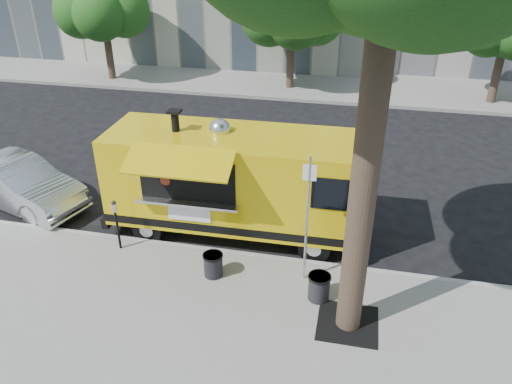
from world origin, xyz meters
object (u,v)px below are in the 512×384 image
sign_post (307,213)px  parking_meter (116,219)px  food_truck (233,181)px  trash_bin_left (213,264)px  far_tree_a (102,2)px  trash_bin_right (319,286)px  far_tree_c (510,17)px  sedan (18,183)px  far_tree_b (292,6)px

sign_post → parking_meter: size_ratio=2.25×
food_truck → trash_bin_left: (0.05, -2.05, -1.07)m
far_tree_a → trash_bin_right: bearing=-50.5°
far_tree_c → trash_bin_left: (-8.46, -14.28, -3.27)m
far_tree_c → trash_bin_right: (-6.06, -14.56, -3.25)m
sedan → trash_bin_left: size_ratio=7.63×
sign_post → trash_bin_left: sign_post is taller
trash_bin_left → trash_bin_right: 2.42m
far_tree_a → food_truck: bearing=-52.0°
far_tree_a → far_tree_c: 18.00m
far_tree_b → trash_bin_right: far_tree_b is taller
far_tree_c → food_truck: size_ratio=0.79×
trash_bin_right → far_tree_a: bearing=129.5°
parking_meter → trash_bin_left: (2.54, -0.53, -0.53)m
far_tree_c → food_truck: bearing=-124.9°
sedan → trash_bin_right: bearing=-87.8°
sedan → trash_bin_right: (8.75, -2.41, -0.23)m
sign_post → sedan: 8.63m
far_tree_b → trash_bin_right: bearing=-78.8°
food_truck → sign_post: bearing=-40.8°
parking_meter → food_truck: food_truck is taller
far_tree_b → sign_post: (2.55, -14.25, -1.98)m
sign_post → trash_bin_right: bearing=-57.4°
food_truck → trash_bin_right: (2.46, -2.34, -1.05)m
far_tree_a → trash_bin_right: size_ratio=9.09×
food_truck → sedan: bearing=178.4°
far_tree_c → sedan: bearing=-140.6°
far_tree_c → food_truck: far_tree_c is taller
far_tree_a → far_tree_b: (9.00, 0.40, 0.06)m
food_truck → far_tree_c: bearing=54.2°
far_tree_a → trash_bin_left: (9.54, -14.18, -3.33)m
far_tree_b → sedan: (-5.81, -12.46, -3.14)m
far_tree_b → far_tree_c: bearing=-1.9°
sign_post → parking_meter: sign_post is taller
parking_meter → sedan: size_ratio=0.32×
parking_meter → food_truck: 2.96m
far_tree_c → trash_bin_left: bearing=-120.7°
food_truck → far_tree_a: bearing=127.0°
far_tree_c → parking_meter: bearing=-128.7°
far_tree_b → trash_bin_left: (0.54, -14.58, -3.39)m
far_tree_b → trash_bin_left: 14.97m
far_tree_b → trash_bin_right: 15.52m
far_tree_a → far_tree_c: (18.00, 0.10, -0.06)m
far_tree_a → sign_post: (11.55, -13.85, -1.93)m
far_tree_a → food_truck: size_ratio=0.81×
far_tree_a → trash_bin_left: bearing=-56.1°
sign_post → food_truck: 2.71m
sign_post → parking_meter: (-4.55, 0.20, -0.87)m
sign_post → trash_bin_right: 1.56m
trash_bin_left → trash_bin_right: trash_bin_right is taller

